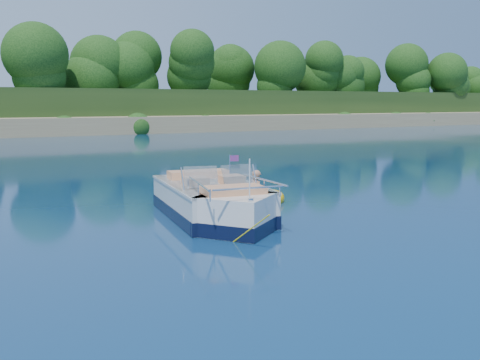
{
  "coord_description": "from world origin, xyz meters",
  "views": [
    {
      "loc": [
        -6.87,
        -11.02,
        2.76
      ],
      "look_at": [
        -0.67,
        0.54,
        0.85
      ],
      "focal_mm": 40.0,
      "sensor_mm": 36.0,
      "label": 1
    }
  ],
  "objects": [
    {
      "name": "motorboat",
      "position": [
        -1.51,
        0.21,
        0.37
      ],
      "size": [
        2.48,
        5.66,
        1.89
      ],
      "rotation": [
        0.0,
        0.0,
        -0.13
      ],
      "color": "silver",
      "rests_on": "ground"
    },
    {
      "name": "treeline",
      "position": [
        0.04,
        41.01,
        5.55
      ],
      "size": [
        150.0,
        7.12,
        8.19
      ],
      "color": "black",
      "rests_on": "ground"
    },
    {
      "name": "ground",
      "position": [
        0.0,
        0.0,
        0.0
      ],
      "size": [
        160.0,
        160.0,
        0.0
      ],
      "primitive_type": "plane",
      "color": "#091F43",
      "rests_on": "ground"
    },
    {
      "name": "boy",
      "position": [
        0.48,
        1.84,
        0.0
      ],
      "size": [
        0.52,
        0.82,
        1.5
      ],
      "primitive_type": "imported",
      "rotation": [
        0.0,
        -0.17,
        1.82
      ],
      "color": "tan",
      "rests_on": "ground"
    },
    {
      "name": "tow_tube",
      "position": [
        0.62,
        1.78,
        0.1
      ],
      "size": [
        1.78,
        1.78,
        0.37
      ],
      "rotation": [
        0.0,
        0.0,
        0.32
      ],
      "color": "#FFBA02",
      "rests_on": "ground"
    },
    {
      "name": "shoreline",
      "position": [
        0.0,
        63.77,
        0.98
      ],
      "size": [
        170.0,
        59.0,
        6.0
      ],
      "color": "#8F7753",
      "rests_on": "ground"
    }
  ]
}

